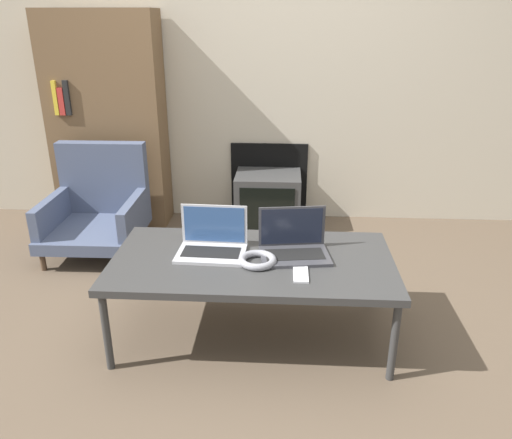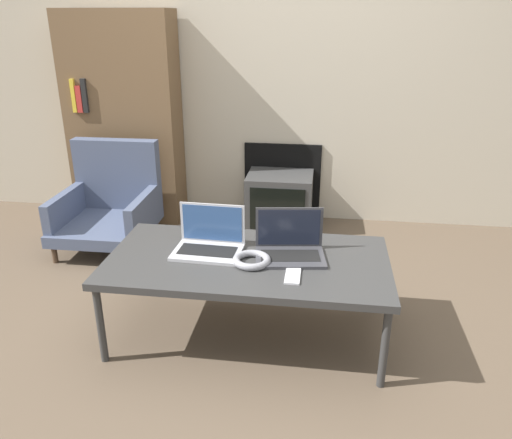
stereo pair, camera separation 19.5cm
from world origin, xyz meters
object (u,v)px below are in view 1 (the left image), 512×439
Objects in this scene: laptop_right at (294,245)px; armchair at (99,206)px; tv at (268,200)px; headphones at (257,260)px; phone at (301,274)px; laptop_left at (212,243)px.

laptop_right is 1.65m from armchair.
tv is (-0.18, 1.39, -0.27)m from laptop_right.
laptop_right is at bearing 33.63° from headphones.
phone is 1.64m from tv.
armchair is (-0.94, 0.94, -0.18)m from laptop_left.
armchair is (-1.37, 1.16, -0.13)m from phone.
armchair is (-1.17, 1.06, -0.15)m from headphones.
phone is (0.20, -0.11, -0.01)m from headphones.
laptop_left is 0.70× the size of tv.
armchair is (-1.34, 0.94, -0.18)m from laptop_right.
laptop_right is 0.74× the size of tv.
armchair reaches higher than laptop_left.
laptop_left reaches higher than headphones.
laptop_right is (0.40, -0.00, 0.00)m from laptop_left.
armchair is at bearing -159.20° from tv.
headphones is at bearing -89.89° from tv.
laptop_left is 2.30× the size of phone.
headphones is 0.37× the size of tv.
tv is at bearing 97.34° from phone.
headphones is 0.23m from phone.
headphones is at bearing -154.36° from laptop_right.
tv is at bearing 89.23° from laptop_right.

